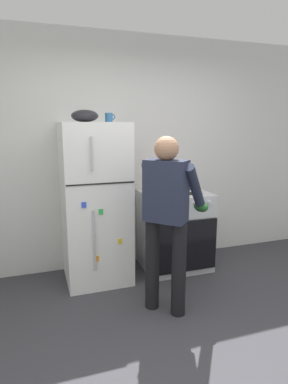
# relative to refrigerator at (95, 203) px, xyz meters

# --- Properties ---
(ground) EXTENTS (8.00, 8.00, 0.00)m
(ground) POSITION_rel_refrigerator_xyz_m (0.46, -1.57, -0.86)
(ground) COLOR #38383D
(kitchen_wall_back) EXTENTS (6.00, 0.10, 2.70)m
(kitchen_wall_back) POSITION_rel_refrigerator_xyz_m (0.46, 0.38, 0.49)
(kitchen_wall_back) COLOR silver
(kitchen_wall_back) RESTS_ON ground
(refrigerator) EXTENTS (0.68, 0.72, 1.71)m
(refrigerator) POSITION_rel_refrigerator_xyz_m (0.00, 0.00, 0.00)
(refrigerator) COLOR white
(refrigerator) RESTS_ON ground
(stove_range) EXTENTS (0.76, 0.67, 0.92)m
(stove_range) POSITION_rel_refrigerator_xyz_m (0.94, -0.01, -0.40)
(stove_range) COLOR silver
(stove_range) RESTS_ON ground
(person_cook) EXTENTS (0.66, 0.69, 1.60)m
(person_cook) POSITION_rel_refrigerator_xyz_m (0.49, -0.84, 0.10)
(person_cook) COLOR black
(person_cook) RESTS_ON ground
(red_pot) EXTENTS (0.35, 0.25, 0.10)m
(red_pot) POSITION_rel_refrigerator_xyz_m (0.78, -0.05, 0.12)
(red_pot) COLOR red
(red_pot) RESTS_ON stove_range
(coffee_mug) EXTENTS (0.11, 0.08, 0.10)m
(coffee_mug) POSITION_rel_refrigerator_xyz_m (0.18, 0.05, 0.91)
(coffee_mug) COLOR #2D6093
(coffee_mug) RESTS_ON refrigerator
(mixing_bowl) EXTENTS (0.27, 0.27, 0.12)m
(mixing_bowl) POSITION_rel_refrigerator_xyz_m (-0.08, 0.00, 0.92)
(mixing_bowl) COLOR black
(mixing_bowl) RESTS_ON refrigerator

